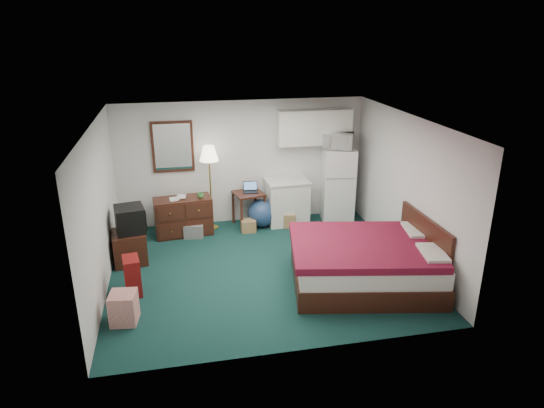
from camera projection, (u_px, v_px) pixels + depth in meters
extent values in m
cube|color=#0D2D2E|center=(263.00, 269.00, 8.19)|extent=(5.00, 4.50, 0.01)
cube|color=silver|center=(262.00, 121.00, 7.32)|extent=(5.00, 4.50, 0.01)
cube|color=silver|center=(242.00, 162.00, 9.82)|extent=(5.00, 0.01, 2.50)
cube|color=silver|center=(298.00, 262.00, 5.69)|extent=(5.00, 0.01, 2.50)
cube|color=silver|center=(99.00, 210.00, 7.28)|extent=(0.01, 4.50, 2.50)
cube|color=silver|center=(407.00, 189.00, 8.23)|extent=(0.01, 4.50, 2.50)
sphere|color=navy|center=(262.00, 213.00, 9.82)|extent=(0.71, 0.71, 0.57)
imported|color=white|center=(338.00, 139.00, 9.66)|extent=(0.68, 0.54, 0.40)
imported|color=olive|center=(169.00, 195.00, 9.16)|extent=(0.16, 0.03, 0.22)
imported|color=olive|center=(176.00, 192.00, 9.29)|extent=(0.18, 0.04, 0.24)
imported|color=#3F7D39|center=(201.00, 195.00, 9.29)|extent=(0.14, 0.11, 0.13)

